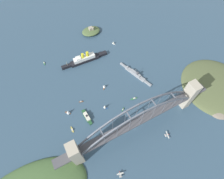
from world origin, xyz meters
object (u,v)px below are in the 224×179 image
object	(u,v)px
harbor_arch_bridge	(137,121)
small_boat_1	(123,109)
small_boat_5	(104,86)
small_boat_4	(134,99)
small_boat_0	(113,43)
small_boat_7	(105,107)
harbor_ferry_steamer	(87,117)
fort_island_mid_harbor	(91,31)
small_boat_6	(81,102)
ocean_liner	(85,59)
naval_cruiser	(135,74)
seaplane_second_in_formation	(120,174)
small_boat_2	(68,112)
seaplane_taxiing_near_bridge	(167,135)
small_boat_8	(72,130)
small_boat_3	(44,63)

from	to	relation	value
harbor_arch_bridge	small_boat_1	distance (m)	50.81
harbor_arch_bridge	small_boat_5	size ratio (longest dim) A/B	30.11
harbor_arch_bridge	small_boat_4	distance (m)	64.50
small_boat_0	small_boat_7	size ratio (longest dim) A/B	0.82
harbor_ferry_steamer	fort_island_mid_harbor	xyz separation A→B (m)	(92.74, 188.04, 2.23)
small_boat_1	small_boat_5	bearing A→B (deg)	98.31
small_boat_0	small_boat_4	size ratio (longest dim) A/B	0.62
small_boat_1	small_boat_6	distance (m)	75.04
ocean_liner	small_boat_6	xyz separation A→B (m)	(-43.53, -83.96, -5.35)
small_boat_1	small_boat_5	size ratio (longest dim) A/B	0.85
harbor_arch_bridge	small_boat_0	xyz separation A→B (m)	(60.08, 187.15, -29.55)
harbor_ferry_steamer	small_boat_1	size ratio (longest dim) A/B	4.20
naval_cruiser	small_boat_5	distance (m)	66.61
seaplane_second_in_formation	small_boat_4	xyz separation A→B (m)	(81.94, 95.97, -1.39)
harbor_ferry_steamer	seaplane_second_in_formation	size ratio (longest dim) A/B	3.02
small_boat_4	small_boat_5	xyz separation A→B (m)	(-36.13, 46.46, 3.06)
small_boat_2	small_boat_5	distance (m)	79.55
small_boat_0	seaplane_taxiing_near_bridge	bearing A→B (deg)	-95.51
naval_cruiser	small_boat_7	distance (m)	91.79
seaplane_taxiing_near_bridge	small_boat_2	world-z (taller)	small_boat_2
naval_cruiser	small_boat_7	size ratio (longest dim) A/B	7.69
harbor_arch_bridge	seaplane_second_in_formation	size ratio (longest dim) A/B	25.46
ocean_liner	naval_cruiser	distance (m)	106.83
harbor_arch_bridge	fort_island_mid_harbor	xyz separation A→B (m)	(32.05, 242.96, -28.62)
small_boat_5	small_boat_8	bearing A→B (deg)	-149.37
small_boat_3	small_boat_5	size ratio (longest dim) A/B	1.17
small_boat_0	small_boat_4	bearing A→B (deg)	-103.07
fort_island_mid_harbor	seaplane_second_in_formation	bearing A→B (deg)	-106.51
harbor_ferry_steamer	seaplane_taxiing_near_bridge	bearing A→B (deg)	-41.43
seaplane_taxiing_near_bridge	small_boat_1	size ratio (longest dim) A/B	1.64
ocean_liner	small_boat_2	bearing A→B (deg)	-127.07
harbor_ferry_steamer	seaplane_second_in_formation	bearing A→B (deg)	-86.31
harbor_arch_bridge	small_boat_6	distance (m)	109.32
naval_cruiser	harbor_ferry_steamer	distance (m)	124.81
naval_cruiser	small_boat_3	distance (m)	185.49
ocean_liner	small_boat_4	bearing A→B (deg)	-70.88
harbor_arch_bridge	ocean_liner	bearing A→B (deg)	94.88
harbor_arch_bridge	naval_cruiser	world-z (taller)	harbor_arch_bridge
small_boat_7	fort_island_mid_harbor	bearing A→B (deg)	72.64
harbor_ferry_steamer	seaplane_taxiing_near_bridge	size ratio (longest dim) A/B	2.56
small_boat_4	small_boat_6	world-z (taller)	small_boat_4
small_boat_7	small_boat_1	bearing A→B (deg)	-34.15
small_boat_0	small_boat_2	distance (m)	182.98
small_boat_0	small_boat_7	xyz separation A→B (m)	(-86.24, -130.42, 0.79)
harbor_arch_bridge	naval_cruiser	bearing A→B (deg)	57.83
naval_cruiser	harbor_ferry_steamer	bearing A→B (deg)	-162.41
naval_cruiser	small_boat_8	bearing A→B (deg)	-162.63
harbor_ferry_steamer	seaplane_taxiing_near_bridge	xyz separation A→B (m)	(99.52, -87.85, -0.18)
ocean_liner	small_boat_5	world-z (taller)	ocean_liner
seaplane_second_in_formation	small_boat_0	xyz separation A→B (m)	(114.16, 234.78, 1.43)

